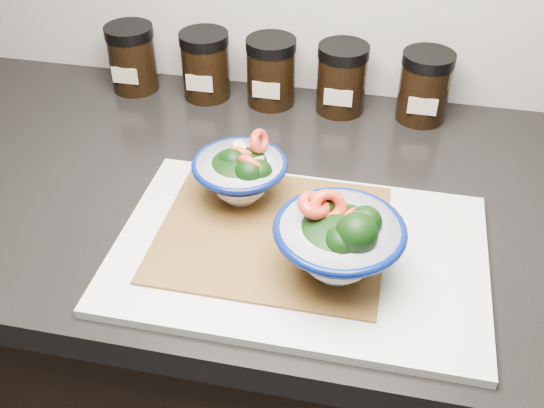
% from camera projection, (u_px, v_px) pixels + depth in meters
% --- Properties ---
extents(cabinet, '(3.43, 0.58, 0.86)m').
position_uv_depth(cabinet, '(286.00, 393.00, 1.18)').
color(cabinet, black).
rests_on(cabinet, ground).
extents(countertop, '(3.50, 0.60, 0.04)m').
position_uv_depth(countertop, '(291.00, 203.00, 0.90)').
color(countertop, black).
rests_on(countertop, cabinet).
extents(cutting_board, '(0.45, 0.30, 0.01)m').
position_uv_depth(cutting_board, '(299.00, 252.00, 0.78)').
color(cutting_board, silver).
rests_on(cutting_board, countertop).
extents(bamboo_mat, '(0.28, 0.24, 0.00)m').
position_uv_depth(bamboo_mat, '(272.00, 233.00, 0.80)').
color(bamboo_mat, olive).
rests_on(bamboo_mat, cutting_board).
extents(bowl_left, '(0.13, 0.13, 0.09)m').
position_uv_depth(bowl_left, '(241.00, 174.00, 0.82)').
color(bowl_left, white).
rests_on(bowl_left, bamboo_mat).
extents(bowl_right, '(0.15, 0.15, 0.11)m').
position_uv_depth(bowl_right, '(340.00, 240.00, 0.71)').
color(bowl_right, white).
rests_on(bowl_right, bamboo_mat).
extents(spice_jar_a, '(0.08, 0.08, 0.11)m').
position_uv_depth(spice_jar_a, '(132.00, 58.00, 1.08)').
color(spice_jar_a, black).
rests_on(spice_jar_a, countertop).
extents(spice_jar_b, '(0.08, 0.08, 0.11)m').
position_uv_depth(spice_jar_b, '(206.00, 65.00, 1.06)').
color(spice_jar_b, black).
rests_on(spice_jar_b, countertop).
extents(spice_jar_c, '(0.08, 0.08, 0.11)m').
position_uv_depth(spice_jar_c, '(271.00, 71.00, 1.04)').
color(spice_jar_c, black).
rests_on(spice_jar_c, countertop).
extents(spice_jar_d, '(0.08, 0.08, 0.11)m').
position_uv_depth(spice_jar_d, '(342.00, 78.00, 1.02)').
color(spice_jar_d, black).
rests_on(spice_jar_d, countertop).
extents(spice_jar_e, '(0.08, 0.08, 0.11)m').
position_uv_depth(spice_jar_e, '(424.00, 87.00, 1.00)').
color(spice_jar_e, black).
rests_on(spice_jar_e, countertop).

